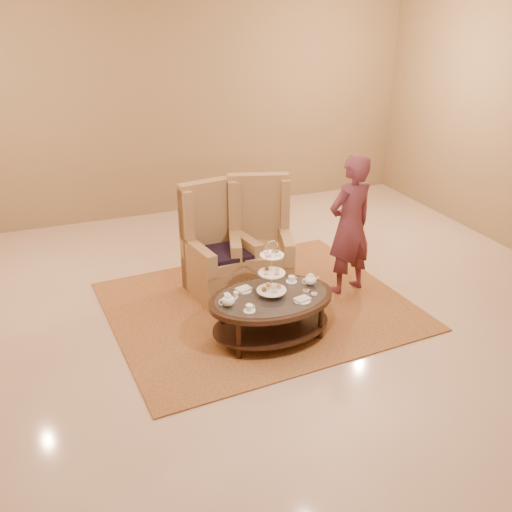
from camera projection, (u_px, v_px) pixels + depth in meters
name	position (u px, v px, depth m)	size (l,w,h in m)	color
ground	(269.00, 330.00, 6.10)	(8.00, 8.00, 0.00)	beige
ceiling	(269.00, 330.00, 6.10)	(8.00, 8.00, 0.02)	white
wall_back	(171.00, 103.00, 8.75)	(8.00, 0.04, 3.50)	#9A7C54
rug	(259.00, 306.00, 6.57)	(3.46, 2.95, 0.02)	#AF793E
tea_table	(271.00, 304.00, 5.81)	(1.35, 0.95, 1.10)	black
armchair_left	(218.00, 256.00, 6.75)	(0.83, 0.85, 1.33)	#A1794B
armchair_right	(260.00, 251.00, 6.89)	(0.91, 0.93, 1.35)	#A1794B
person	(350.00, 226.00, 6.58)	(0.69, 0.53, 1.69)	#5E2831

